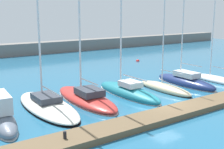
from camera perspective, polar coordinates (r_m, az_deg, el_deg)
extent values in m
plane|color=#236084|center=(25.27, 9.97, -6.11)|extent=(120.00, 120.00, 0.00)
cube|color=brown|center=(24.01, 13.13, -6.65)|extent=(29.61, 2.28, 0.43)
cube|color=slate|center=(57.06, -17.56, 4.56)|extent=(108.00, 2.82, 2.17)
ellipsoid|color=slate|center=(22.34, -20.31, -8.27)|extent=(2.32, 6.61, 1.29)
ellipsoid|color=silver|center=(22.44, -20.26, -8.95)|extent=(2.35, 6.67, 0.12)
ellipsoid|color=silver|center=(24.96, -12.17, -5.91)|extent=(3.47, 9.90, 0.84)
ellipsoid|color=black|center=(25.02, -12.15, -6.33)|extent=(3.51, 10.00, 0.12)
cylinder|color=silver|center=(23.86, -11.64, -2.99)|extent=(0.21, 3.12, 0.11)
cube|color=#333842|center=(24.96, -12.42, -4.31)|extent=(1.87, 2.67, 0.50)
ellipsoid|color=#B72D28|center=(26.58, -5.01, -4.56)|extent=(3.43, 9.57, 0.97)
ellipsoid|color=silver|center=(26.64, -5.00, -4.99)|extent=(3.46, 9.67, 0.12)
cylinder|color=silver|center=(25.55, -4.35, -1.35)|extent=(0.27, 2.92, 0.11)
cube|color=#333842|center=(25.76, -4.32, -3.29)|extent=(1.98, 2.53, 0.57)
ellipsoid|color=#19707F|center=(28.51, 3.05, -3.39)|extent=(2.57, 8.77, 1.27)
ellipsoid|color=silver|center=(28.56, 3.04, -3.81)|extent=(2.60, 8.86, 0.12)
cylinder|color=silver|center=(28.49, 1.73, 12.60)|extent=(0.16, 0.16, 14.46)
cylinder|color=silver|center=(27.39, 4.31, -0.62)|extent=(0.18, 3.34, 0.11)
cube|color=silver|center=(28.00, 3.52, -1.80)|extent=(1.55, 2.01, 0.51)
ellipsoid|color=beige|center=(30.42, 9.96, -2.61)|extent=(1.78, 6.91, 0.96)
ellipsoid|color=black|center=(30.47, 9.94, -2.98)|extent=(1.79, 6.98, 0.12)
cylinder|color=silver|center=(29.82, 9.82, 9.08)|extent=(0.12, 0.12, 11.35)
cylinder|color=silver|center=(29.43, 11.25, 0.50)|extent=(0.12, 2.82, 0.08)
ellipsoid|color=navy|center=(33.38, 13.74, -1.37)|extent=(2.57, 8.11, 1.21)
ellipsoid|color=silver|center=(33.44, 13.72, -1.83)|extent=(2.60, 8.20, 0.12)
cylinder|color=silver|center=(33.07, 13.45, 11.75)|extent=(0.12, 0.12, 13.92)
cylinder|color=silver|center=(32.51, 14.86, 1.78)|extent=(0.21, 2.77, 0.09)
cube|color=silver|center=(33.10, 14.00, 0.07)|extent=(1.59, 2.78, 0.55)
ellipsoid|color=white|center=(36.02, 19.20, -0.98)|extent=(2.24, 6.81, 0.91)
ellipsoid|color=black|center=(36.05, 19.18, -1.18)|extent=(2.26, 6.88, 0.12)
cylinder|color=silver|center=(35.81, 18.83, 10.65)|extent=(0.12, 0.12, 13.55)
cylinder|color=silver|center=(35.21, 20.46, 1.11)|extent=(0.25, 2.82, 0.09)
sphere|color=red|center=(48.14, 4.91, 2.52)|extent=(0.59, 0.59, 0.59)
cylinder|color=black|center=(18.03, -8.96, -11.29)|extent=(0.20, 0.20, 0.44)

